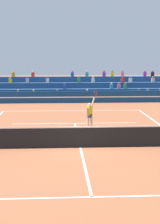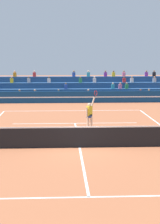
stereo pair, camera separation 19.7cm
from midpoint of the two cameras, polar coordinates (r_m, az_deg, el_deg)
The scene contains 7 objects.
ground_plane at distance 18.55m, azimuth 0.24°, elevation -5.44°, with size 120.00×120.00×0.00m, color #AD603D.
court_lines at distance 18.55m, azimuth 0.24°, elevation -5.43°, with size 11.10×23.90×0.01m.
tennis_net at distance 18.42m, azimuth 0.24°, elevation -3.80°, with size 12.00×0.10×1.10m.
sponsor_banner_wall at distance 34.91m, azimuth -1.19°, elevation 2.30°, with size 18.00×0.26×1.10m.
bleacher_stand at distance 38.03m, azimuth -1.32°, elevation 3.29°, with size 19.56×3.80×2.83m.
tennis_player at distance 22.12m, azimuth 1.73°, elevation -0.47°, with size 0.80×0.87×2.45m.
tennis_ball at distance 22.69m, azimuth -0.36°, elevation -2.67°, with size 0.07×0.07×0.07m, color #C6DB33.
Camera 2 is at (-0.84, -17.94, 4.63)m, focal length 60.00 mm.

